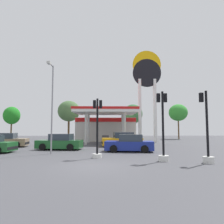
{
  "coord_description": "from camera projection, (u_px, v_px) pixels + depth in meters",
  "views": [
    {
      "loc": [
        0.7,
        -11.25,
        2.05
      ],
      "look_at": [
        1.3,
        14.07,
        4.13
      ],
      "focal_mm": 32.1,
      "sensor_mm": 36.0,
      "label": 1
    }
  ],
  "objects": [
    {
      "name": "gas_station",
      "position": [
        106.0,
        128.0,
        33.15
      ],
      "size": [
        9.39,
        13.44,
        4.73
      ],
      "color": "beige",
      "rests_on": "ground"
    },
    {
      "name": "car_2",
      "position": [
        60.0,
        142.0,
        19.39
      ],
      "size": [
        4.45,
        2.34,
        1.53
      ],
      "color": "black",
      "rests_on": "ground"
    },
    {
      "name": "car_4",
      "position": [
        129.0,
        144.0,
        17.78
      ],
      "size": [
        4.44,
        2.37,
        1.52
      ],
      "color": "black",
      "rests_on": "ground"
    },
    {
      "name": "station_pole_sign",
      "position": [
        147.0,
        83.0,
        30.12
      ],
      "size": [
        4.28,
        0.56,
        13.84
      ],
      "color": "white",
      "rests_on": "ground"
    },
    {
      "name": "traffic_signal_3",
      "position": [
        97.0,
        134.0,
        14.07
      ],
      "size": [
        0.66,
        0.69,
        4.16
      ],
      "color": "silver",
      "rests_on": "ground"
    },
    {
      "name": "tree_1",
      "position": [
        69.0,
        111.0,
        39.05
      ],
      "size": [
        4.28,
        4.28,
        7.43
      ],
      "color": "brown",
      "rests_on": "ground"
    },
    {
      "name": "tree_0",
      "position": [
        12.0,
        116.0,
        37.59
      ],
      "size": [
        3.02,
        3.02,
        6.12
      ],
      "color": "brown",
      "rests_on": "ground"
    },
    {
      "name": "traffic_signal_2",
      "position": [
        163.0,
        135.0,
        12.65
      ],
      "size": [
        0.65,
        0.68,
        4.41
      ],
      "color": "silver",
      "rests_on": "ground"
    },
    {
      "name": "corner_streetlamp",
      "position": [
        52.0,
        100.0,
        16.26
      ],
      "size": [
        0.24,
        1.48,
        7.26
      ],
      "color": "gray",
      "rests_on": "ground"
    },
    {
      "name": "ground_plane",
      "position": [
        94.0,
        166.0,
        11.02
      ],
      "size": [
        90.0,
        90.0,
        0.0
      ],
      "primitive_type": "plane",
      "color": "#47474C",
      "rests_on": "ground"
    },
    {
      "name": "car_1",
      "position": [
        7.0,
        141.0,
        22.01
      ],
      "size": [
        4.49,
        2.35,
        1.54
      ],
      "color": "black",
      "rests_on": "ground"
    },
    {
      "name": "traffic_signal_0",
      "position": [
        207.0,
        141.0,
        11.9
      ],
      "size": [
        0.65,
        0.68,
        4.33
      ],
      "color": "silver",
      "rests_on": "ground"
    },
    {
      "name": "car_3",
      "position": [
        122.0,
        140.0,
        22.64
      ],
      "size": [
        4.65,
        2.38,
        1.61
      ],
      "color": "black",
      "rests_on": "ground"
    },
    {
      "name": "tree_2",
      "position": [
        133.0,
        114.0,
        38.32
      ],
      "size": [
        3.64,
        3.64,
        6.64
      ],
      "color": "brown",
      "rests_on": "ground"
    },
    {
      "name": "tree_3",
      "position": [
        178.0,
        113.0,
        39.13
      ],
      "size": [
        3.58,
        3.58,
        6.77
      ],
      "color": "brown",
      "rests_on": "ground"
    }
  ]
}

